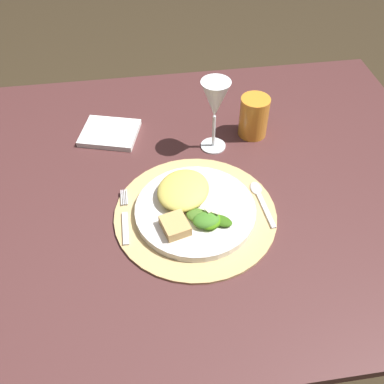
% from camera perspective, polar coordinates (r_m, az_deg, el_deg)
% --- Properties ---
extents(ground_plane, '(6.00, 6.00, 0.00)m').
position_cam_1_polar(ground_plane, '(1.61, -0.49, -17.28)').
color(ground_plane, '#362A1B').
extents(dining_table, '(1.27, 0.95, 0.72)m').
position_cam_1_polar(dining_table, '(1.14, -0.66, -4.86)').
color(dining_table, '#4A2827').
rests_on(dining_table, ground).
extents(placemat, '(0.35, 0.35, 0.01)m').
position_cam_1_polar(placemat, '(0.95, 0.44, -2.87)').
color(placemat, tan).
rests_on(placemat, dining_table).
extents(dinner_plate, '(0.26, 0.26, 0.02)m').
position_cam_1_polar(dinner_plate, '(0.94, 0.45, -2.41)').
color(dinner_plate, silver).
rests_on(dinner_plate, placemat).
extents(pasta_serving, '(0.16, 0.17, 0.03)m').
position_cam_1_polar(pasta_serving, '(0.95, -1.15, 0.28)').
color(pasta_serving, '#D7C354').
rests_on(pasta_serving, dinner_plate).
extents(salad_greens, '(0.11, 0.08, 0.02)m').
position_cam_1_polar(salad_greens, '(0.90, 2.03, -3.56)').
color(salad_greens, '#3E7723').
rests_on(salad_greens, dinner_plate).
extents(bread_piece, '(0.06, 0.07, 0.02)m').
position_cam_1_polar(bread_piece, '(0.89, -2.22, -4.39)').
color(bread_piece, tan).
rests_on(bread_piece, dinner_plate).
extents(fork, '(0.01, 0.15, 0.00)m').
position_cam_1_polar(fork, '(0.94, -8.70, -3.47)').
color(fork, silver).
rests_on(fork, placemat).
extents(spoon, '(0.03, 0.14, 0.01)m').
position_cam_1_polar(spoon, '(0.99, 8.80, -0.58)').
color(spoon, silver).
rests_on(spoon, placemat).
extents(napkin, '(0.17, 0.15, 0.01)m').
position_cam_1_polar(napkin, '(1.16, -10.64, 7.56)').
color(napkin, white).
rests_on(napkin, dining_table).
extents(wine_glass, '(0.07, 0.07, 0.19)m').
position_cam_1_polar(wine_glass, '(1.03, 3.02, 11.66)').
color(wine_glass, silver).
rests_on(wine_glass, dining_table).
extents(amber_tumbler, '(0.07, 0.07, 0.11)m').
position_cam_1_polar(amber_tumbler, '(1.13, 8.04, 9.69)').
color(amber_tumbler, orange).
rests_on(amber_tumbler, dining_table).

